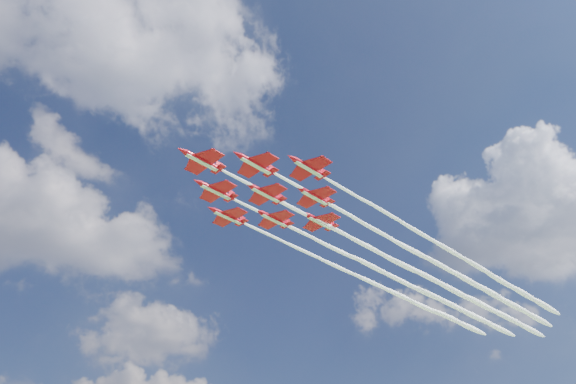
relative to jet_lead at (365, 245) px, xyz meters
name	(u,v)px	position (x,y,z in m)	size (l,w,h in m)	color
jet_lead	(365,245)	(0.00, 0.00, 0.00)	(109.51, 46.43, 2.94)	red
jet_row2_port	(407,247)	(11.18, -3.22, 0.00)	(109.51, 46.43, 2.94)	red
jet_row2_starb	(367,264)	(6.00, 9.97, 0.00)	(109.51, 46.43, 2.94)	red
jet_row3_port	(448,249)	(22.36, -6.44, 0.00)	(109.51, 46.43, 2.94)	red
jet_row3_centre	(406,266)	(17.17, 6.75, 0.00)	(109.51, 46.43, 2.94)	red
jet_row3_starb	(368,281)	(11.99, 19.94, 0.00)	(109.51, 46.43, 2.94)	red
jet_row4_port	(445,268)	(28.35, 3.53, 0.00)	(109.51, 46.43, 2.94)	red
jet_row4_starb	(405,283)	(23.17, 16.72, 0.00)	(109.51, 46.43, 2.94)	red
jet_tail	(442,284)	(34.35, 13.50, 0.00)	(109.51, 46.43, 2.94)	red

